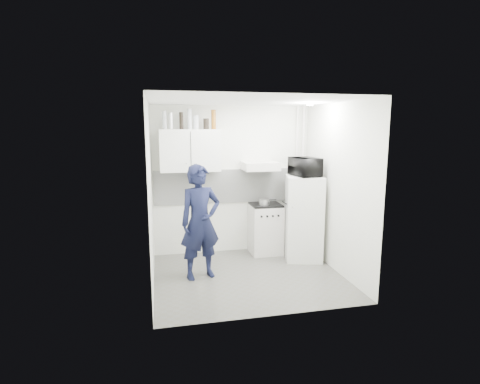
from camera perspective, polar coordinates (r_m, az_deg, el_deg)
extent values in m
plane|color=#535350|center=(5.83, 1.27, -12.67)|extent=(2.80, 2.80, 0.00)
plane|color=white|center=(5.40, 1.38, 13.74)|extent=(2.80, 2.80, 0.00)
plane|color=white|center=(6.67, -1.23, 1.80)|extent=(2.80, 0.00, 2.80)
plane|color=white|center=(5.32, -13.50, -0.53)|extent=(0.00, 2.60, 2.60)
plane|color=white|center=(5.95, 14.53, 0.51)|extent=(0.00, 2.60, 2.60)
imported|color=black|center=(5.57, -6.07, -4.57)|extent=(0.71, 0.56, 1.70)
cube|color=silver|center=(6.74, 3.87, -5.66)|extent=(0.54, 0.54, 0.87)
cube|color=white|center=(6.44, 9.69, -3.92)|extent=(0.72, 0.72, 1.43)
cube|color=black|center=(6.64, 3.91, -1.92)|extent=(0.52, 0.52, 0.03)
cylinder|color=silver|center=(6.54, 3.70, -1.51)|extent=(0.18, 0.18, 0.10)
imported|color=black|center=(6.29, 9.91, 3.80)|extent=(0.59, 0.44, 0.31)
cylinder|color=#B2B7BC|center=(6.31, -11.44, 10.67)|extent=(0.07, 0.07, 0.29)
cylinder|color=silver|center=(6.31, -10.51, 10.58)|extent=(0.07, 0.07, 0.27)
cylinder|color=black|center=(6.32, -8.93, 10.68)|extent=(0.07, 0.07, 0.28)
cylinder|color=#B2B7BC|center=(6.33, -7.68, 10.95)|extent=(0.07, 0.07, 0.33)
cylinder|color=#B2B7BC|center=(6.34, -6.73, 10.49)|extent=(0.09, 0.09, 0.23)
cylinder|color=black|center=(6.36, -5.19, 10.31)|extent=(0.09, 0.09, 0.18)
cylinder|color=brown|center=(6.38, -4.05, 10.95)|extent=(0.08, 0.08, 0.32)
cube|color=white|center=(6.34, -7.64, 6.29)|extent=(1.00, 0.35, 0.70)
cube|color=silver|center=(6.50, 3.10, 3.97)|extent=(0.60, 0.50, 0.14)
cube|color=white|center=(6.67, -1.20, 0.93)|extent=(2.74, 0.03, 0.60)
cylinder|color=silver|center=(6.97, 9.45, 2.01)|extent=(0.05, 0.05, 2.60)
cylinder|color=silver|center=(6.92, 8.53, 1.98)|extent=(0.04, 0.04, 2.60)
cylinder|color=white|center=(5.90, 10.61, 12.95)|extent=(0.10, 0.10, 0.02)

